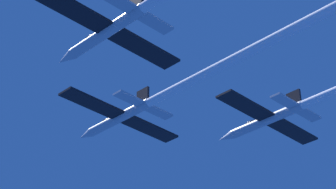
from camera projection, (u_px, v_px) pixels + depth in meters
jet_lead at (245, 53)px, 78.02m from camera, size 20.50×75.87×3.40m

